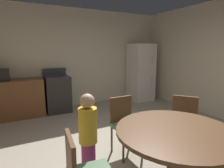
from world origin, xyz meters
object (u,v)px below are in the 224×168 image
(chair_northeast, at_px, (183,121))
(person_child, at_px, (88,136))
(dining_table, at_px, (175,143))
(chair_north, at_px, (125,122))
(refrigerator, at_px, (141,72))
(oven_range, at_px, (58,94))

(chair_northeast, height_order, person_child, person_child)
(dining_table, height_order, chair_north, chair_north)
(refrigerator, height_order, chair_north, refrigerator)
(dining_table, distance_m, chair_northeast, 0.99)
(chair_north, relative_size, person_child, 0.80)
(chair_north, bearing_deg, person_child, -65.92)
(refrigerator, relative_size, person_child, 1.61)
(chair_northeast, bearing_deg, person_child, -38.55)
(chair_north, bearing_deg, chair_northeast, 62.52)
(dining_table, distance_m, chair_north, 0.99)
(refrigerator, distance_m, chair_north, 3.22)
(dining_table, relative_size, chair_north, 1.45)
(chair_northeast, xyz_separation_m, chair_north, (-0.82, 0.39, 0.00))
(person_child, bearing_deg, chair_north, 66.26)
(refrigerator, bearing_deg, oven_range, 178.80)
(dining_table, distance_m, person_child, 0.98)
(oven_range, height_order, person_child, oven_range)
(refrigerator, bearing_deg, chair_northeast, -113.55)
(oven_range, relative_size, person_child, 1.01)
(oven_range, bearing_deg, chair_northeast, -65.33)
(chair_northeast, bearing_deg, refrigerator, -150.36)
(person_child, bearing_deg, refrigerator, 85.66)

